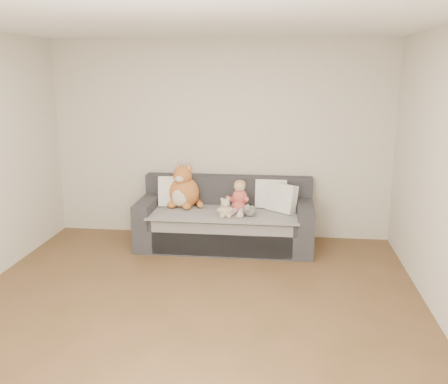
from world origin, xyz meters
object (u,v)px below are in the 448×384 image
Objects in this scene: sofa at (226,222)px; toddler at (239,199)px; plush_cat at (184,190)px; teddy_bear at (225,209)px; sippy_cup at (226,211)px.

sofa is 5.21× the size of toddler.
teddy_bear is (0.59, -0.43, -0.12)m from plush_cat.
teddy_bear is at bearing -22.73° from plush_cat.
sippy_cup is at bearing -83.25° from sofa.
toddler reaches higher than sofa.
teddy_bear is 2.00× the size of sippy_cup.
sippy_cup is at bearing -20.55° from plush_cat.
plush_cat is 2.46× the size of teddy_bear.
teddy_bear reaches higher than sippy_cup.
plush_cat reaches higher than sippy_cup.
toddler is at bearing 54.80° from sippy_cup.
plush_cat is at bearing 131.81° from teddy_bear.
toddler is 0.28m from teddy_bear.
sofa reaches higher than sippy_cup.
toddler is 0.77m from plush_cat.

